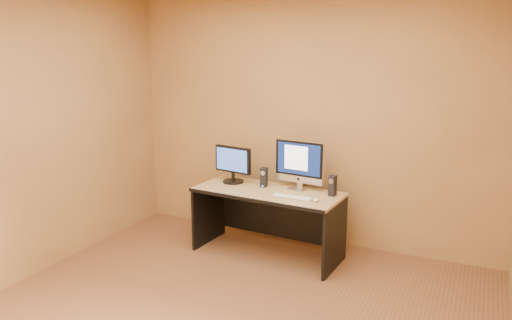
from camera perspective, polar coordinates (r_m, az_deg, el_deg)
name	(u,v)px	position (r m, az deg, el deg)	size (l,w,h in m)	color
walls	(215,159)	(3.45, -4.74, 0.07)	(4.00, 4.00, 2.60)	#A17841
desk	(268,223)	(5.03, 1.34, -7.19)	(1.45, 0.64, 0.67)	tan
imac	(298,165)	(4.92, 4.85, -0.57)	(0.52, 0.19, 0.50)	#BABBBF
second_monitor	(233,165)	(5.18, -2.64, -0.53)	(0.44, 0.22, 0.38)	black
speaker_left	(264,177)	(5.03, 0.91, -1.98)	(0.06, 0.07, 0.20)	black
speaker_right	(333,186)	(4.79, 8.74, -2.91)	(0.06, 0.07, 0.20)	black
keyboard	(292,197)	(4.70, 4.17, -4.26)	(0.39, 0.11, 0.02)	#BABABE
mouse	(316,200)	(4.62, 6.86, -4.52)	(0.05, 0.09, 0.03)	silver
cable_a	(303,187)	(5.07, 5.37, -3.05)	(0.01, 0.01, 0.20)	black
cable_b	(302,186)	(5.08, 5.22, -3.01)	(0.01, 0.01, 0.16)	black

